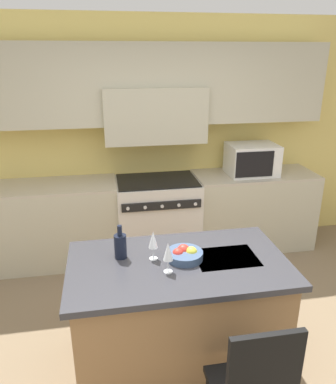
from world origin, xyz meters
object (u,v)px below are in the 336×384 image
Objects in this scene: range_stove at (157,217)px; wine_bottle at (120,245)px; wine_glass_far at (153,240)px; microwave at (252,159)px; fruit_bowl at (185,254)px; wine_glass_near at (168,252)px.

range_stove is 1.78m from wine_bottle.
wine_glass_far reaches higher than range_stove.
microwave is 2.25× the size of wine_bottle.
fruit_bowl is at bearing -11.97° from wine_bottle.
wine_glass_far is at bearing 172.13° from fruit_bowl.
range_stove is at bearing 88.05° from fruit_bowl.
microwave is 2.21m from wine_glass_far.
wine_bottle is at bearing 140.33° from wine_glass_near.
range_stove is 4.29× the size of wine_glass_far.
wine_bottle reaches higher than wine_glass_near.
wine_glass_near is 0.24m from fruit_bowl.
wine_glass_far is 0.25m from fruit_bowl.
microwave reaches higher than wine_bottle.
wine_bottle is (-0.50, -1.62, 0.54)m from range_stove.
range_stove is 1.30m from microwave.
range_stove is 4.29× the size of wine_glass_near.
fruit_bowl is (0.22, -0.03, -0.11)m from wine_glass_far.
microwave reaches higher than wine_glass_near.
wine_bottle is 1.15× the size of wine_glass_near.
wine_glass_far is at bearing -99.34° from range_stove.
wine_glass_far is at bearing -129.54° from microwave.
wine_glass_near is 0.84× the size of fruit_bowl.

